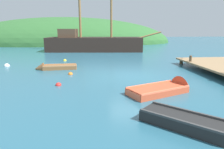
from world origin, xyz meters
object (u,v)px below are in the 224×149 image
(sailing_ship, at_px, (94,46))
(buoy_yellow, at_px, (65,61))
(rowboat_near_dock, at_px, (200,128))
(buoy_white, at_px, (7,66))
(rowboat_center, at_px, (168,90))
(rowboat_far, at_px, (53,68))
(buoy_orange, at_px, (70,74))
(buoy_red, at_px, (58,85))

(sailing_ship, relative_size, buoy_yellow, 48.14)
(rowboat_near_dock, bearing_deg, buoy_white, 175.30)
(rowboat_center, height_order, rowboat_near_dock, rowboat_center)
(sailing_ship, bearing_deg, rowboat_far, -99.33)
(rowboat_center, relative_size, buoy_orange, 11.97)
(rowboat_far, bearing_deg, buoy_red, 99.82)
(rowboat_near_dock, xyz_separation_m, buoy_white, (-9.88, 11.53, -0.12))
(rowboat_center, xyz_separation_m, rowboat_near_dock, (-0.54, -3.83, 0.03))
(rowboat_near_dock, distance_m, buoy_white, 15.19)
(buoy_yellow, bearing_deg, buoy_red, -85.17)
(buoy_orange, height_order, buoy_yellow, buoy_yellow)
(sailing_ship, bearing_deg, rowboat_center, -74.49)
(buoy_orange, xyz_separation_m, buoy_red, (-0.37, -2.59, 0.00))
(buoy_red, distance_m, buoy_yellow, 8.48)
(rowboat_center, bearing_deg, sailing_ship, 77.55)
(buoy_orange, relative_size, buoy_red, 0.97)
(rowboat_near_dock, bearing_deg, buoy_red, 176.77)
(rowboat_center, height_order, buoy_orange, rowboat_center)
(sailing_ship, xyz_separation_m, buoy_orange, (-1.72, -14.02, -0.71))
(buoy_white, bearing_deg, buoy_yellow, 28.48)
(rowboat_far, relative_size, rowboat_near_dock, 1.04)
(rowboat_center, distance_m, rowboat_far, 8.84)
(rowboat_far, bearing_deg, buoy_yellow, -98.25)
(rowboat_far, height_order, buoy_orange, rowboat_far)
(sailing_ship, xyz_separation_m, rowboat_far, (-3.15, -12.16, -0.63))
(sailing_ship, distance_m, rowboat_center, 18.50)
(rowboat_far, xyz_separation_m, buoy_white, (-3.95, 1.68, -0.08))
(rowboat_far, distance_m, buoy_yellow, 4.02)
(buoy_red, bearing_deg, buoy_white, 129.22)
(rowboat_near_dock, bearing_deg, buoy_orange, 164.12)
(rowboat_far, relative_size, buoy_white, 7.08)
(rowboat_near_dock, distance_m, buoy_red, 7.28)
(rowboat_center, bearing_deg, buoy_red, 140.95)
(buoy_orange, bearing_deg, rowboat_near_dock, -60.61)
(buoy_white, relative_size, buoy_red, 1.36)
(sailing_ship, distance_m, buoy_orange, 14.15)
(buoy_orange, height_order, buoy_red, buoy_red)
(rowboat_near_dock, bearing_deg, rowboat_center, 126.73)
(rowboat_far, relative_size, buoy_orange, 9.93)
(rowboat_near_dock, relative_size, buoy_yellow, 9.40)
(rowboat_far, distance_m, rowboat_near_dock, 11.50)
(sailing_ship, xyz_separation_m, rowboat_near_dock, (2.78, -22.02, -0.59))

